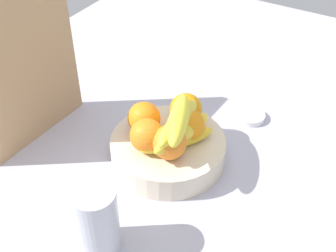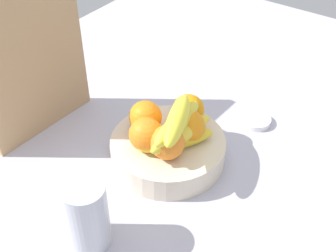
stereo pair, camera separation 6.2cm
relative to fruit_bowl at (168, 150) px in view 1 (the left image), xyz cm
name	(u,v)px [view 1 (the left image)]	position (x,y,z in cm)	size (l,w,h in cm)	color
ground_plane	(184,161)	(2.76, -2.79, -4.37)	(180.00, 140.00, 3.00)	#AFACBD
fruit_bowl	(168,150)	(0.00, 0.00, 0.00)	(25.76, 25.76, 5.75)	beige
orange_front_left	(144,118)	(-0.02, 6.15, 6.57)	(7.38, 7.38, 7.38)	orange
orange_front_right	(147,135)	(-4.65, 2.41, 6.57)	(7.38, 7.38, 7.38)	orange
orange_center	(171,143)	(-4.12, -3.12, 6.57)	(7.38, 7.38, 7.38)	orange
orange_back_left	(188,126)	(2.53, -3.49, 6.57)	(7.38, 7.38, 7.38)	orange
orange_back_right	(186,109)	(7.59, -0.24, 6.57)	(7.38, 7.38, 7.38)	orange
banana_bunch	(180,129)	(-0.99, -3.44, 8.17)	(18.62, 13.13, 10.60)	yellow
cutting_board	(27,69)	(-7.59, 31.73, 15.13)	(28.00, 1.80, 36.00)	tan
thermos_tumbler	(97,220)	(-26.72, -1.11, 4.36)	(7.93, 7.93, 14.46)	#B7BCC4
jar_lid	(250,116)	(23.55, -10.27, -2.14)	(7.61, 7.61, 1.47)	silver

